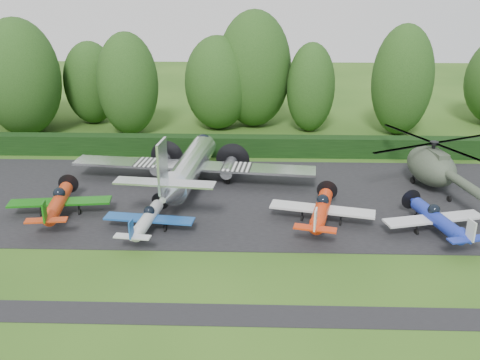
{
  "coord_description": "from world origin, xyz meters",
  "views": [
    {
      "loc": [
        3.1,
        -30.34,
        17.54
      ],
      "look_at": [
        1.94,
        7.81,
        2.5
      ],
      "focal_mm": 40.0,
      "sensor_mm": 36.0,
      "label": 1
    }
  ],
  "objects_px": {
    "transport_plane": "(190,167)",
    "light_plane_red": "(58,202)",
    "helicopter": "(432,163)",
    "light_plane_orange": "(321,210)",
    "light_plane_white": "(147,219)",
    "light_plane_blue": "(438,219)"
  },
  "relations": [
    {
      "from": "transport_plane",
      "to": "light_plane_red",
      "type": "bearing_deg",
      "value": -152.79
    },
    {
      "from": "transport_plane",
      "to": "helicopter",
      "type": "height_order",
      "value": "transport_plane"
    },
    {
      "from": "light_plane_orange",
      "to": "light_plane_red",
      "type": "bearing_deg",
      "value": 164.77
    },
    {
      "from": "light_plane_white",
      "to": "light_plane_blue",
      "type": "xyz_separation_m",
      "value": [
        20.54,
        0.32,
        0.13
      ]
    },
    {
      "from": "light_plane_red",
      "to": "helicopter",
      "type": "distance_m",
      "value": 30.7
    },
    {
      "from": "light_plane_orange",
      "to": "light_plane_blue",
      "type": "relative_size",
      "value": 1.05
    },
    {
      "from": "transport_plane",
      "to": "light_plane_white",
      "type": "height_order",
      "value": "transport_plane"
    },
    {
      "from": "light_plane_red",
      "to": "light_plane_blue",
      "type": "bearing_deg",
      "value": 3.11
    },
    {
      "from": "light_plane_white",
      "to": "light_plane_orange",
      "type": "bearing_deg",
      "value": 0.39
    },
    {
      "from": "transport_plane",
      "to": "light_plane_orange",
      "type": "height_order",
      "value": "transport_plane"
    },
    {
      "from": "helicopter",
      "to": "light_plane_blue",
      "type": "bearing_deg",
      "value": -91.84
    },
    {
      "from": "light_plane_blue",
      "to": "helicopter",
      "type": "distance_m",
      "value": 9.31
    },
    {
      "from": "transport_plane",
      "to": "helicopter",
      "type": "xyz_separation_m",
      "value": [
        20.63,
        0.81,
        0.28
      ]
    },
    {
      "from": "helicopter",
      "to": "transport_plane",
      "type": "bearing_deg",
      "value": -166.14
    },
    {
      "from": "light_plane_red",
      "to": "light_plane_white",
      "type": "distance_m",
      "value": 7.56
    },
    {
      "from": "light_plane_orange",
      "to": "light_plane_blue",
      "type": "height_order",
      "value": "light_plane_orange"
    },
    {
      "from": "light_plane_red",
      "to": "helicopter",
      "type": "bearing_deg",
      "value": 20.42
    },
    {
      "from": "light_plane_red",
      "to": "light_plane_orange",
      "type": "xyz_separation_m",
      "value": [
        19.69,
        -0.74,
        0.01
      ]
    },
    {
      "from": "transport_plane",
      "to": "light_plane_orange",
      "type": "distance_m",
      "value": 12.53
    },
    {
      "from": "light_plane_blue",
      "to": "transport_plane",
      "type": "bearing_deg",
      "value": 170.42
    },
    {
      "from": "light_plane_red",
      "to": "light_plane_orange",
      "type": "height_order",
      "value": "light_plane_orange"
    },
    {
      "from": "light_plane_orange",
      "to": "transport_plane",
      "type": "bearing_deg",
      "value": 133.44
    }
  ]
}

